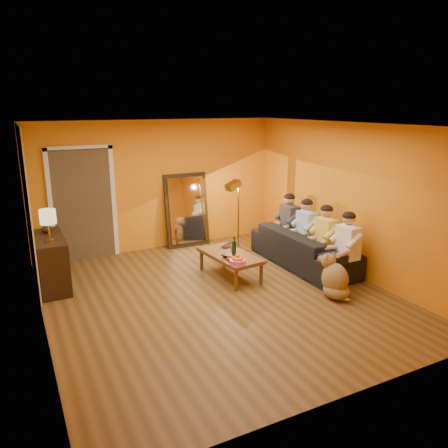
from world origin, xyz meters
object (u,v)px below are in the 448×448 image
person_mid_left (326,239)px  laptop (230,246)px  sideboard (51,262)px  person_far_right (289,224)px  dog (335,276)px  tumbler (233,248)px  sofa (303,248)px  wine_bottle (234,246)px  vase (46,228)px  table_lamp (49,226)px  floor_lamp (238,218)px  person_far_left (348,248)px  mirror_frame (187,210)px  person_mid_right (306,231)px  coffee_table (230,265)px

person_mid_left → laptop: 1.68m
sideboard → person_far_right: person_far_right is taller
person_far_right → laptop: (-1.42, -0.21, -0.18)m
dog → tumbler: size_ratio=6.57×
sofa → tumbler: (-1.35, 0.21, 0.14)m
wine_bottle → vase: vase is taller
sideboard → laptop: sideboard is taller
table_lamp → vase: bearing=90.0°
floor_lamp → person_far_left: floor_lamp is taller
mirror_frame → person_far_left: (1.58, -3.09, -0.15)m
sideboard → sofa: size_ratio=0.52×
wine_bottle → tumbler: bearing=67.6°
person_mid_left → tumbler: 1.63m
person_far_left → laptop: (-1.42, 1.44, -0.18)m
sideboard → person_mid_left: 4.61m
sideboard → laptop: size_ratio=3.71×
dog → person_far_right: bearing=84.6°
table_lamp → vase: 0.57m
mirror_frame → sofa: mirror_frame is taller
person_far_left → laptop: bearing=134.6°
table_lamp → person_far_left: (4.37, -1.71, -0.49)m
person_mid_left → vase: 4.71m
person_far_left → tumbler: person_far_left is taller
person_far_right → wine_bottle: size_ratio=3.94×
table_lamp → wine_bottle: 2.95m
floor_lamp → person_far_right: (0.86, -0.52, -0.11)m
mirror_frame → sofa: bearing=-55.3°
mirror_frame → vase: mirror_frame is taller
sideboard → tumbler: sideboard is taller
dog → person_mid_left: person_mid_left is taller
sideboard → wine_bottle: (2.82, -0.98, 0.15)m
mirror_frame → floor_lamp: (0.72, -0.93, -0.04)m
person_far_left → sofa: bearing=97.4°
wine_bottle → person_mid_right: bearing=2.3°
vase → person_mid_right: bearing=-14.9°
laptop → coffee_table: bearing=-150.5°
person_mid_right → vase: size_ratio=6.92×
table_lamp → person_far_left: bearing=-21.4°
person_mid_left → tumbler: bearing=156.0°
table_lamp → person_mid_right: size_ratio=0.42×
laptop → table_lamp: bearing=141.4°
coffee_table → tumbler: size_ratio=11.47×
person_mid_left → wine_bottle: 1.63m
mirror_frame → laptop: (0.16, -1.66, -0.33)m
person_mid_left → laptop: person_mid_left is taller
tumbler → dog: bearing=-59.0°
wine_bottle → coffee_table: bearing=135.0°
laptop → person_mid_left: bearing=-65.3°
sofa → wine_bottle: 1.44m
mirror_frame → floor_lamp: 1.18m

